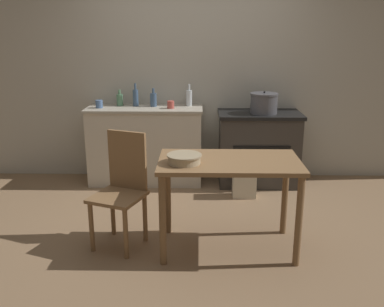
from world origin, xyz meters
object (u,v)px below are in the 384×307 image
object	(u,v)px
stock_pot	(264,103)
bottle_center_left	(153,99)
chair	(122,187)
work_table	(229,174)
mixing_bowl_large	(184,158)
cup_center	(171,105)
bottle_far_left	(189,97)
flour_sack	(244,179)
stove	(258,148)
bottle_mid_left	(120,100)
cup_center_right	(99,104)
bottle_left	(136,97)

from	to	relation	value
stock_pot	bottle_center_left	xyz separation A→B (m)	(-1.29, 0.15, 0.02)
chair	work_table	bearing A→B (deg)	15.72
mixing_bowl_large	cup_center	size ratio (longest dim) A/B	3.18
mixing_bowl_large	bottle_far_left	world-z (taller)	bottle_far_left
flour_sack	cup_center	size ratio (longest dim) A/B	4.59
stove	bottle_mid_left	distance (m)	1.76
stock_pot	bottle_far_left	distance (m)	0.89
bottle_far_left	cup_center	xyz separation A→B (m)	(-0.21, -0.17, -0.06)
flour_sack	mixing_bowl_large	world-z (taller)	mixing_bowl_large
work_table	cup_center	size ratio (longest dim) A/B	13.26
work_table	stock_pot	size ratio (longest dim) A/B	3.61
chair	cup_center_right	size ratio (longest dim) A/B	10.76
work_table	mixing_bowl_large	distance (m)	0.41
flour_sack	cup_center_right	bearing A→B (deg)	165.31
cup_center_right	bottle_mid_left	bearing A→B (deg)	34.63
chair	bottle_far_left	bearing A→B (deg)	93.51
bottle_far_left	cup_center	world-z (taller)	bottle_far_left
stock_pot	bottle_center_left	size ratio (longest dim) A/B	1.48
bottle_left	bottle_far_left	bearing A→B (deg)	2.47
mixing_bowl_large	bottle_center_left	world-z (taller)	bottle_center_left
bottle_mid_left	work_table	bearing A→B (deg)	-55.59
chair	bottle_left	world-z (taller)	bottle_left
stove	bottle_center_left	world-z (taller)	bottle_center_left
stove	cup_center	bearing A→B (deg)	-178.30
bottle_far_left	cup_center	size ratio (longest dim) A/B	2.98
bottle_left	cup_center_right	distance (m)	0.44
mixing_bowl_large	bottle_left	world-z (taller)	bottle_left
stove	cup_center	size ratio (longest dim) A/B	11.11
flour_sack	mixing_bowl_large	xyz separation A→B (m)	(-0.62, -1.26, 0.63)
work_table	flour_sack	world-z (taller)	work_table
mixing_bowl_large	bottle_far_left	bearing A→B (deg)	90.24
flour_sack	cup_center	xyz separation A→B (m)	(-0.84, 0.42, 0.77)
cup_center_right	bottle_center_left	bearing A→B (deg)	9.71
chair	stock_pot	world-z (taller)	stock_pot
bottle_center_left	flour_sack	bearing A→B (deg)	-27.49
stove	mixing_bowl_large	size ratio (longest dim) A/B	3.49
bottle_far_left	bottle_center_left	distance (m)	0.43
cup_center_right	flour_sack	bearing A→B (deg)	-14.69
mixing_bowl_large	bottle_left	xyz separation A→B (m)	(-0.65, 1.83, 0.20)
cup_center_right	chair	bearing A→B (deg)	-71.29
mixing_bowl_large	bottle_mid_left	xyz separation A→B (m)	(-0.84, 1.85, 0.17)
flour_sack	bottle_center_left	distance (m)	1.43
chair	bottle_center_left	world-z (taller)	bottle_center_left
chair	mixing_bowl_large	world-z (taller)	chair
mixing_bowl_large	bottle_mid_left	bearing A→B (deg)	114.42
stove	stock_pot	xyz separation A→B (m)	(0.03, -0.05, 0.55)
mixing_bowl_large	cup_center	world-z (taller)	cup_center
work_table	chair	world-z (taller)	chair
stock_pot	mixing_bowl_large	distance (m)	1.88
cup_center_right	work_table	bearing A→B (deg)	-48.56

